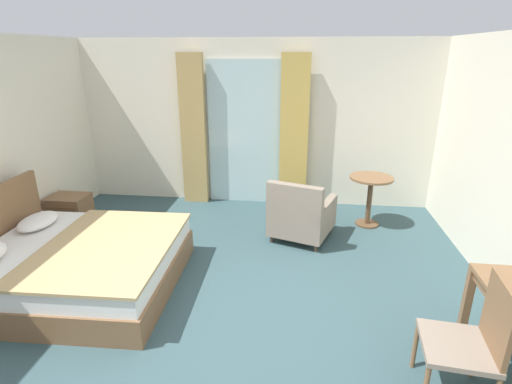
% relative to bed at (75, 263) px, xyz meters
% --- Properties ---
extents(ground, '(6.09, 6.85, 0.10)m').
position_rel_bed_xyz_m(ground, '(1.56, -0.38, -0.32)').
color(ground, '#334C51').
extents(wall_back, '(5.69, 0.12, 2.53)m').
position_rel_bed_xyz_m(wall_back, '(1.56, 2.78, 1.00)').
color(wall_back, silver).
rests_on(wall_back, ground).
extents(balcony_glass_door, '(1.13, 0.02, 2.23)m').
position_rel_bed_xyz_m(balcony_glass_door, '(1.39, 2.70, 0.85)').
color(balcony_glass_door, silver).
rests_on(balcony_glass_door, ground).
extents(curtain_panel_left, '(0.39, 0.10, 2.33)m').
position_rel_bed_xyz_m(curtain_panel_left, '(0.60, 2.60, 0.90)').
color(curtain_panel_left, tan).
rests_on(curtain_panel_left, ground).
extents(curtain_panel_right, '(0.43, 0.10, 2.33)m').
position_rel_bed_xyz_m(curtain_panel_right, '(2.17, 2.60, 0.90)').
color(curtain_panel_right, tan).
rests_on(curtain_panel_right, ground).
extents(bed, '(2.02, 1.83, 0.98)m').
position_rel_bed_xyz_m(bed, '(0.00, 0.00, 0.00)').
color(bed, brown).
rests_on(bed, ground).
extents(nightstand, '(0.51, 0.41, 0.48)m').
position_rel_bed_xyz_m(nightstand, '(-0.86, 1.35, -0.03)').
color(nightstand, brown).
rests_on(nightstand, ground).
extents(desk_chair, '(0.51, 0.52, 0.94)m').
position_rel_bed_xyz_m(desk_chair, '(3.49, -1.02, 0.25)').
color(desk_chair, gray).
rests_on(desk_chair, ground).
extents(armchair_by_window, '(0.92, 0.96, 0.83)m').
position_rel_bed_xyz_m(armchair_by_window, '(2.32, 1.40, 0.06)').
color(armchair_by_window, gray).
rests_on(armchair_by_window, ground).
extents(round_cafe_table, '(0.59, 0.59, 0.71)m').
position_rel_bed_xyz_m(round_cafe_table, '(3.27, 1.95, 0.25)').
color(round_cafe_table, brown).
rests_on(round_cafe_table, ground).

